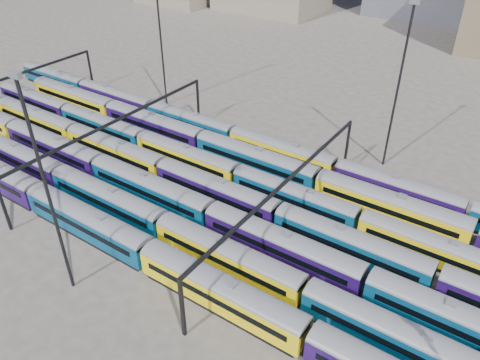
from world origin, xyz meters
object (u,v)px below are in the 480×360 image
Objects in this scene: rake_2 at (150,187)px; mast_2 at (45,185)px; rake_1 at (228,254)px; rake_0 at (220,289)px.

mast_2 is at bearing -78.00° from rake_2.
rake_2 reaches higher than rake_1.
rake_2 is at bearing 163.54° from rake_1.
rake_1 is 3.92× the size of mast_2.
rake_2 reaches higher than rake_0.
rake_0 is 1.04× the size of rake_1.
mast_2 reaches higher than rake_1.
rake_2 is 20.69m from mast_2.
rake_0 is 4.07× the size of mast_2.
rake_2 is at bearing 152.90° from rake_0.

